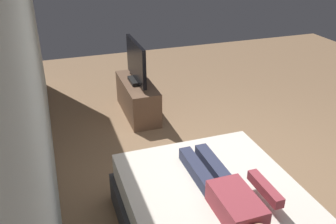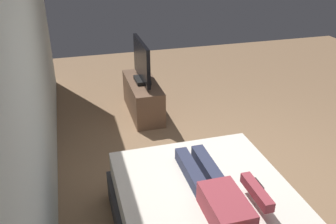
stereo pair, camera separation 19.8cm
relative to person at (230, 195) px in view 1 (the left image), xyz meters
name	(u,v)px [view 1 (the left image)]	position (x,y,z in m)	size (l,w,h in m)	color
ground_plane	(236,186)	(0.77, -0.53, -0.62)	(10.00, 10.00, 0.00)	#8C6B4C
back_wall	(31,69)	(1.17, 1.32, 0.78)	(6.40, 0.10, 2.80)	silver
person	(230,195)	(0.00, 0.00, 0.00)	(1.26, 0.46, 0.18)	#993842
remote	(263,181)	(0.15, -0.40, -0.07)	(0.15, 0.04, 0.02)	black
tv_stand	(138,98)	(2.77, 0.02, -0.37)	(1.10, 0.40, 0.50)	brown
tv	(136,63)	(2.77, 0.02, 0.16)	(0.88, 0.20, 0.59)	black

